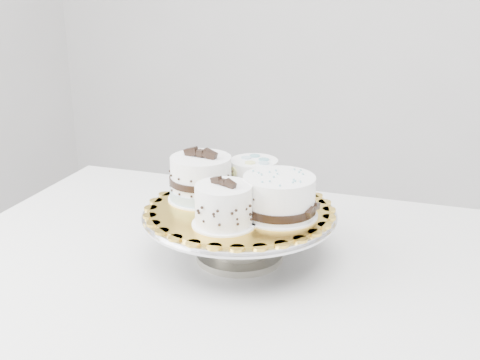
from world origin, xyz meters
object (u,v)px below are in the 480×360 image
at_px(cake_board, 240,209).
at_px(cake_ribbon, 280,198).
at_px(table, 259,304).
at_px(cake_stand, 240,226).
at_px(cake_banded, 201,180).
at_px(cake_swirl, 224,206).
at_px(cake_dots, 254,176).

xyz_separation_m(cake_board, cake_ribbon, (0.08, 0.00, 0.03)).
relative_size(cake_board, cake_ribbon, 2.22).
distance_m(table, cake_stand, 0.15).
relative_size(cake_board, cake_banded, 2.58).
height_order(cake_stand, cake_banded, cake_banded).
bearing_deg(cake_swirl, cake_ribbon, 63.51).
relative_size(cake_swirl, cake_ribbon, 0.80).
bearing_deg(cake_board, cake_banded, 174.62).
xyz_separation_m(cake_board, cake_swirl, (0.01, -0.08, 0.03)).
distance_m(cake_stand, cake_board, 0.03).
bearing_deg(cake_dots, cake_board, -90.34).
bearing_deg(cake_stand, cake_dots, 97.20).
distance_m(cake_banded, cake_dots, 0.10).
bearing_deg(cake_ribbon, cake_dots, 137.26).
distance_m(table, cake_board, 0.18).
distance_m(cake_board, cake_ribbon, 0.08).
bearing_deg(cake_banded, cake_dots, 44.15).
relative_size(table, cake_swirl, 11.38).
bearing_deg(cake_ribbon, cake_board, 179.67).
distance_m(cake_stand, cake_ribbon, 0.10).
xyz_separation_m(table, cake_dots, (-0.05, 0.08, 0.21)).
bearing_deg(cake_stand, cake_banded, 174.62).
height_order(table, cake_dots, cake_dots).
xyz_separation_m(cake_swirl, cake_dots, (-0.02, 0.15, 0.00)).
bearing_deg(cake_ribbon, table, -169.09).
distance_m(cake_swirl, cake_dots, 0.15).
height_order(table, cake_board, cake_board).
bearing_deg(cake_board, cake_swirl, -82.65).
height_order(table, cake_stand, cake_stand).
bearing_deg(table, cake_ribbon, 3.31).
bearing_deg(cake_board, cake_dots, 97.20).
xyz_separation_m(cake_swirl, cake_banded, (-0.09, 0.08, 0.00)).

